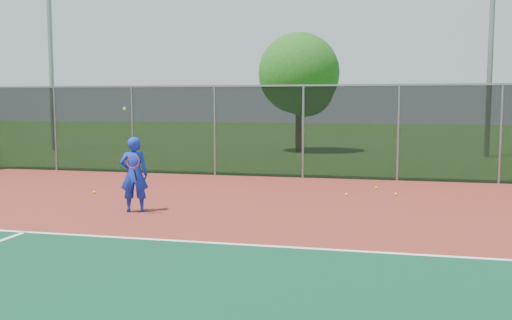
{
  "coord_description": "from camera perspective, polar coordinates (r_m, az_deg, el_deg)",
  "views": [
    {
      "loc": [
        -0.33,
        -6.36,
        2.49
      ],
      "look_at": [
        -2.95,
        5.0,
        1.3
      ],
      "focal_mm": 40.0,
      "sensor_mm": 36.0,
      "label": 1
    }
  ],
  "objects": [
    {
      "name": "floodlight_nw",
      "position": [
        31.57,
        -19.96,
        13.52
      ],
      "size": [
        0.9,
        0.4,
        12.24
      ],
      "color": "gray",
      "rests_on": "ground"
    },
    {
      "name": "fence_back",
      "position": [
        18.39,
        14.03,
        2.77
      ],
      "size": [
        30.0,
        0.06,
        3.03
      ],
      "color": "black",
      "rests_on": "court_apron"
    },
    {
      "name": "practice_ball_3",
      "position": [
        15.27,
        9.06,
        -3.42
      ],
      "size": [
        0.07,
        0.07,
        0.07
      ],
      "primitive_type": "sphere",
      "color": "#D3EC1B",
      "rests_on": "court_apron"
    },
    {
      "name": "practice_ball_5",
      "position": [
        15.58,
        13.82,
        -3.33
      ],
      "size": [
        0.07,
        0.07,
        0.07
      ],
      "primitive_type": "sphere",
      "color": "#D3EC1B",
      "rests_on": "court_apron"
    },
    {
      "name": "practice_ball_0",
      "position": [
        16.04,
        -15.89,
        -3.12
      ],
      "size": [
        0.07,
        0.07,
        0.07
      ],
      "primitive_type": "sphere",
      "color": "#D3EC1B",
      "rests_on": "court_apron"
    },
    {
      "name": "floodlight_n",
      "position": [
        28.05,
        22.58,
        14.44
      ],
      "size": [
        0.9,
        0.4,
        12.24
      ],
      "color": "gray",
      "rests_on": "ground"
    },
    {
      "name": "court_apron",
      "position": [
        8.73,
        14.89,
        -10.88
      ],
      "size": [
        30.0,
        20.0,
        0.02
      ],
      "primitive_type": "cube",
      "color": "maroon",
      "rests_on": "ground"
    },
    {
      "name": "tennis_player",
      "position": [
        13.08,
        -12.09,
        -1.41
      ],
      "size": [
        0.72,
        0.71,
        2.35
      ],
      "color": "#152CCA",
      "rests_on": "court_apron"
    },
    {
      "name": "tree_back_left",
      "position": [
        28.53,
        4.48,
        8.27
      ],
      "size": [
        4.03,
        4.03,
        5.92
      ],
      "color": "#382614",
      "rests_on": "ground"
    },
    {
      "name": "practice_ball_4",
      "position": [
        16.61,
        11.93,
        -2.73
      ],
      "size": [
        0.07,
        0.07,
        0.07
      ],
      "primitive_type": "sphere",
      "color": "#D3EC1B",
      "rests_on": "court_apron"
    }
  ]
}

